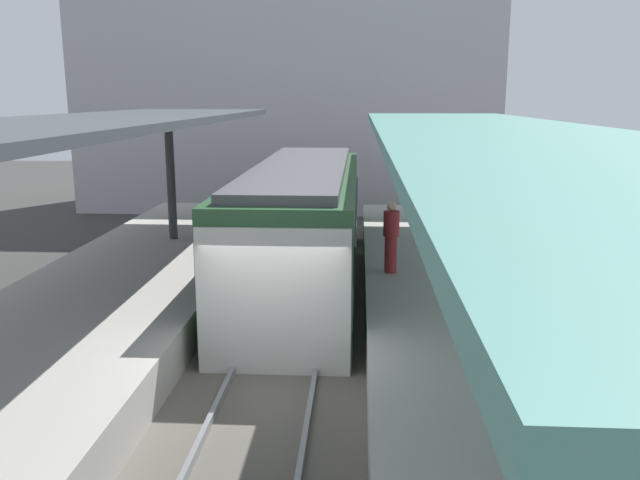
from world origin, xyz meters
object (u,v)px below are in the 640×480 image
platform_bench (593,338)px  passenger_mid_platform (391,236)px  platform_sign (539,327)px  commuter_train (302,226)px

platform_bench → passenger_mid_platform: 5.93m
platform_bench → platform_sign: size_ratio=0.63×
platform_bench → platform_sign: platform_sign is taller
commuter_train → passenger_mid_platform: size_ratio=6.85×
platform_sign → passenger_mid_platform: (-1.12, 8.06, -0.77)m
platform_bench → platform_sign: 3.44m
commuter_train → platform_bench: bearing=-54.6°
commuter_train → platform_sign: 10.27m
commuter_train → platform_sign: bearing=-71.2°
commuter_train → platform_bench: commuter_train is taller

